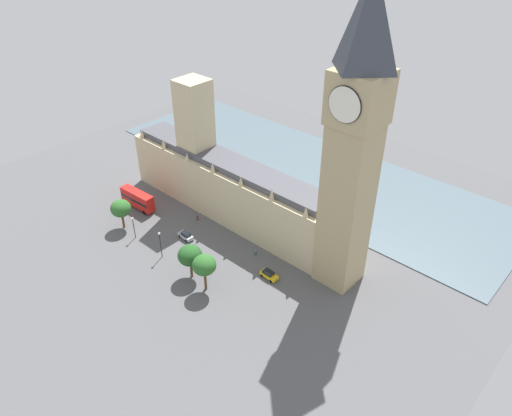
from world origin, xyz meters
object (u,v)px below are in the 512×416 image
at_px(plane_tree_leading, 204,265).
at_px(street_lamp_by_river_gate, 160,240).
at_px(car_silver_opposite_hall, 186,235).
at_px(plane_tree_midblock, 190,255).
at_px(plane_tree_corner, 121,208).
at_px(street_lamp_kerbside, 133,224).
at_px(car_yellow_cab_under_trees, 269,275).
at_px(clock_tower, 354,141).
at_px(pedestrian_trailing, 198,218).
at_px(pedestrian_near_tower, 255,253).
at_px(double_decker_bus_far_end, 138,199).
at_px(parliament_building, 223,181).

bearing_deg(plane_tree_leading, street_lamp_by_river_gate, -91.69).
distance_m(car_silver_opposite_hall, plane_tree_midblock, 14.47).
relative_size(plane_tree_corner, street_lamp_kerbside, 1.30).
distance_m(car_yellow_cab_under_trees, street_lamp_kerbside, 34.59).
bearing_deg(car_silver_opposite_hall, clock_tower, -66.20).
distance_m(pedestrian_trailing, plane_tree_corner, 18.62).
relative_size(pedestrian_near_tower, plane_tree_leading, 0.18).
height_order(clock_tower, pedestrian_trailing, clock_tower).
bearing_deg(plane_tree_midblock, street_lamp_by_river_gate, -88.93).
height_order(plane_tree_leading, street_lamp_by_river_gate, plane_tree_leading).
relative_size(clock_tower, pedestrian_trailing, 40.50).
relative_size(plane_tree_midblock, plane_tree_corner, 1.04).
xyz_separation_m(double_decker_bus_far_end, pedestrian_trailing, (-6.49, 15.62, -1.95)).
distance_m(car_silver_opposite_hall, street_lamp_by_river_gate, 9.03).
bearing_deg(car_yellow_cab_under_trees, plane_tree_corner, -73.76).
distance_m(plane_tree_corner, plane_tree_leading, 30.99).
relative_size(car_yellow_cab_under_trees, street_lamp_by_river_gate, 0.61).
bearing_deg(street_lamp_kerbside, car_silver_opposite_hall, 130.89).
relative_size(car_silver_opposite_hall, pedestrian_trailing, 2.71).
bearing_deg(double_decker_bus_far_end, parliament_building, 125.90).
distance_m(plane_tree_midblock, plane_tree_corner, 25.85).
height_order(car_silver_opposite_hall, plane_tree_corner, plane_tree_corner).
distance_m(car_silver_opposite_hall, pedestrian_near_tower, 17.65).
bearing_deg(car_silver_opposite_hall, plane_tree_leading, -114.66).
xyz_separation_m(clock_tower, pedestrian_trailing, (5.94, -37.92, -31.28)).
relative_size(parliament_building, plane_tree_midblock, 7.63).
relative_size(double_decker_bus_far_end, street_lamp_by_river_gate, 1.56).
xyz_separation_m(pedestrian_trailing, pedestrian_near_tower, (0.50, 20.08, 0.01)).
bearing_deg(clock_tower, street_lamp_kerbside, -64.34).
bearing_deg(car_yellow_cab_under_trees, pedestrian_near_tower, -115.39).
xyz_separation_m(plane_tree_leading, street_lamp_by_river_gate, (-0.44, -14.99, -1.66)).
height_order(car_yellow_cab_under_trees, plane_tree_leading, plane_tree_leading).
distance_m(clock_tower, car_silver_opposite_hall, 48.03).
relative_size(plane_tree_corner, plane_tree_leading, 0.90).
distance_m(plane_tree_midblock, plane_tree_leading, 5.19).
bearing_deg(street_lamp_by_river_gate, clock_tower, 122.50).
bearing_deg(parliament_building, street_lamp_kerbside, -18.09).
bearing_deg(plane_tree_midblock, car_silver_opposite_hall, -125.42).
relative_size(parliament_building, double_decker_bus_far_end, 5.70).
bearing_deg(street_lamp_kerbside, pedestrian_trailing, 159.97).
height_order(plane_tree_midblock, street_lamp_kerbside, plane_tree_midblock).
bearing_deg(plane_tree_leading, pedestrian_near_tower, 179.31).
height_order(double_decker_bus_far_end, car_yellow_cab_under_trees, double_decker_bus_far_end).
height_order(pedestrian_trailing, plane_tree_corner, plane_tree_corner).
bearing_deg(pedestrian_trailing, clock_tower, 114.76).
relative_size(car_yellow_cab_under_trees, street_lamp_kerbside, 0.71).
bearing_deg(plane_tree_corner, pedestrian_trailing, 142.10).
bearing_deg(parliament_building, plane_tree_leading, 37.82).
bearing_deg(double_decker_bus_far_end, pedestrian_trailing, 109.67).
bearing_deg(pedestrian_near_tower, pedestrian_trailing, -111.48).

